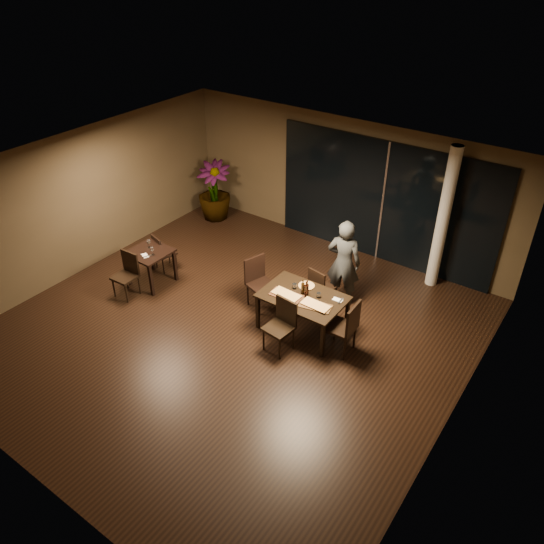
{
  "coord_description": "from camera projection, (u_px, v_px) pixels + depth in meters",
  "views": [
    {
      "loc": [
        5.0,
        -5.81,
        6.31
      ],
      "look_at": [
        0.36,
        0.75,
        1.05
      ],
      "focal_mm": 35.0,
      "sensor_mm": 36.0,
      "label": 1
    }
  ],
  "objects": [
    {
      "name": "chair_main_near",
      "position": [
        282.0,
        322.0,
        9.19
      ],
      "size": [
        0.5,
        0.5,
        0.98
      ],
      "rotation": [
        0.0,
        0.0,
        -0.11
      ],
      "color": "black",
      "rests_on": "ground"
    },
    {
      "name": "potted_plant",
      "position": [
        214.0,
        191.0,
        13.26
      ],
      "size": [
        1.09,
        1.09,
        1.49
      ],
      "primitive_type": "imported",
      "rotation": [
        0.0,
        0.0,
        0.48
      ],
      "color": "#1B501A",
      "rests_on": "ground"
    },
    {
      "name": "tumbler_right",
      "position": [
        319.0,
        295.0,
        9.44
      ],
      "size": [
        0.08,
        0.08,
        0.09
      ],
      "primitive_type": "cylinder",
      "color": "white",
      "rests_on": "main_table"
    },
    {
      "name": "diner",
      "position": [
        344.0,
        263.0,
        10.15
      ],
      "size": [
        0.69,
        0.55,
        1.8
      ],
      "primitive_type": "imported",
      "rotation": [
        0.0,
        0.0,
        3.4
      ],
      "color": "#292C2E",
      "rests_on": "ground"
    },
    {
      "name": "main_table",
      "position": [
        303.0,
        299.0,
        9.53
      ],
      "size": [
        1.5,
        1.0,
        0.75
      ],
      "color": "black",
      "rests_on": "ground"
    },
    {
      "name": "oblong_pizza_right",
      "position": [
        316.0,
        305.0,
        9.22
      ],
      "size": [
        0.49,
        0.24,
        0.02
      ],
      "primitive_type": null,
      "rotation": [
        0.0,
        0.0,
        -0.03
      ],
      "color": "maroon",
      "rests_on": "pizza_board_right"
    },
    {
      "name": "bottle_c",
      "position": [
        307.0,
        288.0,
        9.46
      ],
      "size": [
        0.06,
        0.06,
        0.29
      ],
      "primitive_type": null,
      "color": "black",
      "rests_on": "main_table"
    },
    {
      "name": "wall_right",
      "position": [
        465.0,
        357.0,
        7.06
      ],
      "size": [
        0.1,
        8.0,
        3.0
      ],
      "primitive_type": "cube",
      "color": "#443824",
      "rests_on": "ground"
    },
    {
      "name": "pizza_board_left",
      "position": [
        286.0,
        295.0,
        9.5
      ],
      "size": [
        0.61,
        0.34,
        0.01
      ],
      "primitive_type": "cube",
      "rotation": [
        0.0,
        0.0,
        0.08
      ],
      "color": "#482717",
      "rests_on": "main_table"
    },
    {
      "name": "tumbler_left",
      "position": [
        295.0,
        286.0,
        9.67
      ],
      "size": [
        0.08,
        0.08,
        0.1
      ],
      "primitive_type": "cylinder",
      "color": "white",
      "rests_on": "main_table"
    },
    {
      "name": "chair_side_near",
      "position": [
        127.0,
        272.0,
        10.57
      ],
      "size": [
        0.45,
        0.45,
        0.93
      ],
      "rotation": [
        0.0,
        0.0,
        0.04
      ],
      "color": "black",
      "rests_on": "ground"
    },
    {
      "name": "ground",
      "position": [
        233.0,
        331.0,
        9.84
      ],
      "size": [
        8.0,
        8.0,
        0.0
      ],
      "primitive_type": "plane",
      "color": "black",
      "rests_on": "ground"
    },
    {
      "name": "pizza_board_right",
      "position": [
        315.0,
        306.0,
        9.23
      ],
      "size": [
        0.61,
        0.39,
        0.01
      ],
      "primitive_type": "cube",
      "rotation": [
        0.0,
        0.0,
        0.2
      ],
      "color": "#493017",
      "rests_on": "main_table"
    },
    {
      "name": "wall_left",
      "position": [
        78.0,
        203.0,
        10.98
      ],
      "size": [
        0.1,
        8.0,
        3.0
      ],
      "primitive_type": "cube",
      "color": "#443824",
      "rests_on": "ground"
    },
    {
      "name": "wine_glass_a",
      "position": [
        149.0,
        244.0,
        10.87
      ],
      "size": [
        0.08,
        0.08,
        0.18
      ],
      "primitive_type": null,
      "color": "white",
      "rests_on": "side_table"
    },
    {
      "name": "napkin_far",
      "position": [
        338.0,
        300.0,
        9.38
      ],
      "size": [
        0.18,
        0.11,
        0.01
      ],
      "primitive_type": "cube",
      "rotation": [
        0.0,
        0.0,
        0.04
      ],
      "color": "white",
      "rests_on": "main_table"
    },
    {
      "name": "bottle_a",
      "position": [
        303.0,
        287.0,
        9.48
      ],
      "size": [
        0.06,
        0.06,
        0.3
      ],
      "primitive_type": null,
      "color": "black",
      "rests_on": "main_table"
    },
    {
      "name": "napkin_near",
      "position": [
        325.0,
        308.0,
        9.19
      ],
      "size": [
        0.2,
        0.14,
        0.01
      ],
      "primitive_type": "cube",
      "rotation": [
        0.0,
        0.0,
        0.23
      ],
      "color": "white",
      "rests_on": "main_table"
    },
    {
      "name": "round_pizza",
      "position": [
        306.0,
        286.0,
        9.75
      ],
      "size": [
        0.29,
        0.29,
        0.01
      ],
      "primitive_type": "cylinder",
      "color": "#AD3913",
      "rests_on": "main_table"
    },
    {
      "name": "side_napkin",
      "position": [
        145.0,
        256.0,
        10.64
      ],
      "size": [
        0.21,
        0.17,
        0.01
      ],
      "primitive_type": "cube",
      "rotation": [
        0.0,
        0.0,
        -0.4
      ],
      "color": "white",
      "rests_on": "side_table"
    },
    {
      "name": "chair_main_left",
      "position": [
        259.0,
        279.0,
        10.25
      ],
      "size": [
        0.6,
        0.6,
        1.02
      ],
      "rotation": [
        0.0,
        0.0,
        1.27
      ],
      "color": "black",
      "rests_on": "ground"
    },
    {
      "name": "ceiling",
      "position": [
        225.0,
        180.0,
        8.19
      ],
      "size": [
        8.0,
        8.0,
        0.04
      ],
      "primitive_type": "cube",
      "color": "silver",
      "rests_on": "wall_back"
    },
    {
      "name": "side_table",
      "position": [
        150.0,
        257.0,
        10.86
      ],
      "size": [
        0.8,
        0.8,
        0.75
      ],
      "color": "black",
      "rests_on": "ground"
    },
    {
      "name": "bottle_b",
      "position": [
        306.0,
        289.0,
        9.42
      ],
      "size": [
        0.07,
        0.07,
        0.3
      ],
      "primitive_type": null,
      "color": "black",
      "rests_on": "main_table"
    },
    {
      "name": "wall_front",
      "position": [
        13.0,
        412.0,
        6.26
      ],
      "size": [
        8.0,
        0.1,
        3.0
      ],
      "primitive_type": "cube",
      "color": "#443824",
      "rests_on": "ground"
    },
    {
      "name": "oblong_pizza_left",
      "position": [
        286.0,
        294.0,
        9.49
      ],
      "size": [
        0.52,
        0.26,
        0.02
      ],
      "primitive_type": null,
      "rotation": [
        0.0,
        0.0,
        -0.05
      ],
      "color": "maroon",
      "rests_on": "pizza_board_left"
    },
    {
      "name": "column",
      "position": [
        443.0,
        220.0,
        10.35
      ],
      "size": [
        0.24,
        0.24,
        3.0
      ],
      "primitive_type": "cylinder",
      "color": "silver",
      "rests_on": "ground"
    },
    {
      "name": "window_panel",
      "position": [
        383.0,
        203.0,
        11.32
      ],
      "size": [
        5.0,
        0.06,
        2.7
      ],
      "primitive_type": "cube",
      "color": "black",
      "rests_on": "ground"
    },
    {
      "name": "chair_side_far",
      "position": [
        162.0,
        251.0,
        11.34
      ],
      "size": [
        0.48,
        0.48,
        0.85
      ],
      "rotation": [
        0.0,
        0.0,
        2.86
      ],
      "color": "black",
      "rests_on": "ground"
    },
    {
      "name": "chair_main_right",
      "position": [
        346.0,
        325.0,
        9.06
      ],
      "size": [
        0.5,
        0.5,
        1.04
      ],
      "rotation": [
        0.0,
        0.0,
        -1.54
      ],
      "color": "black",
      "rests_on": "ground"
    },
    {
      "name": "wine_glass_b",
      "position": [
        152.0,
        251.0,
        10.63
      ],
      "size": [
        0.08,
        0.08,
        0.18
      ],
      "primitive_type": null,
      "color": "white",
      "rests_on": "side_table"
    },
    {
      "name": "chair_main_far",
      "position": [
        320.0,
        286.0,
        10.2
      ],
      "size": [
        0.47,
        0.47,
        0.88
      ],
      "rotation": [
        0.0,
        0.0,
        2.97
      ],
      "color": "black",
      "rests_on": "ground"
    },
    {
      "name": "wall_back",
      "position": [
        345.0,
        184.0,
        11.78
      ],
      "size": [
        8.0,
        0.1,
        3.0
      ],
      "primitive_type": "cube",
      "color": "#443824",
      "rests_on": "ground"
    }
  ]
}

